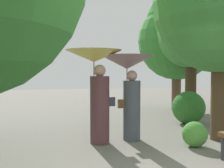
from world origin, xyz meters
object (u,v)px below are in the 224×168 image
(person_right, at_px, (129,78))
(tree_far_back, at_px, (192,27))
(person_left, at_px, (96,78))
(tree_mid_right, at_px, (177,35))

(person_right, height_order, tree_far_back, tree_far_back)
(person_left, height_order, tree_mid_right, tree_mid_right)
(tree_far_back, bearing_deg, person_right, -138.47)
(person_left, xyz_separation_m, tree_mid_right, (3.97, 4.25, 1.59))
(tree_mid_right, xyz_separation_m, tree_far_back, (-0.15, -1.44, 0.09))
(person_left, relative_size, person_right, 1.05)
(tree_mid_right, bearing_deg, tree_far_back, -95.99)
(person_left, relative_size, tree_mid_right, 0.43)
(person_right, height_order, tree_mid_right, tree_mid_right)
(tree_mid_right, bearing_deg, person_left, -133.02)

